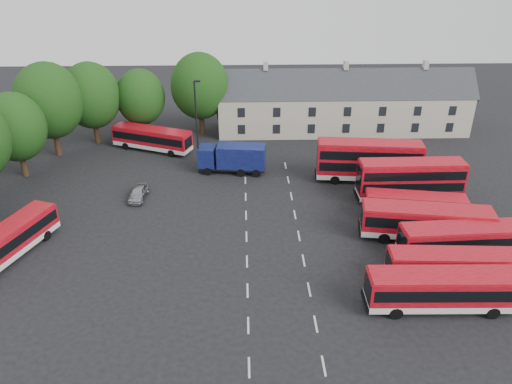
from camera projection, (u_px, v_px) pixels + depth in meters
ground at (247, 249)px, 45.60m from camera, size 140.00×140.00×0.00m
lane_markings at (273, 236)px, 47.42m from camera, size 5.15×33.80×0.01m
treeline at (70, 112)px, 59.09m from camera, size 29.92×32.59×12.01m
terrace_houses at (343, 105)px, 70.66m from camera, size 35.70×7.13×10.06m
bus_row_a at (442, 288)px, 37.55m from camera, size 11.38×2.88×3.20m
bus_row_b at (452, 265)px, 40.45m from camera, size 10.38×2.92×2.90m
bus_row_c at (464, 239)px, 43.59m from camera, size 11.26×3.13×3.15m
bus_row_d at (426, 220)px, 46.12m from camera, size 12.09×4.51×3.34m
bus_row_e at (415, 205)px, 49.43m from camera, size 10.01×3.80×2.77m
bus_dd_south at (411, 178)px, 52.63m from camera, size 11.08×2.68×4.53m
bus_dd_north at (369, 159)px, 56.68m from camera, size 11.95×3.88×4.81m
bus_west at (7, 240)px, 43.55m from camera, size 5.89×10.68×2.97m
bus_north at (152, 137)px, 65.12m from camera, size 10.82×6.34×3.02m
box_truck at (233, 157)px, 59.08m from camera, size 8.13×3.41×3.45m
silver_car at (138, 193)px, 53.76m from camera, size 1.90×4.04×1.34m
lamppost at (197, 126)px, 56.93m from camera, size 0.77×0.29×11.26m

